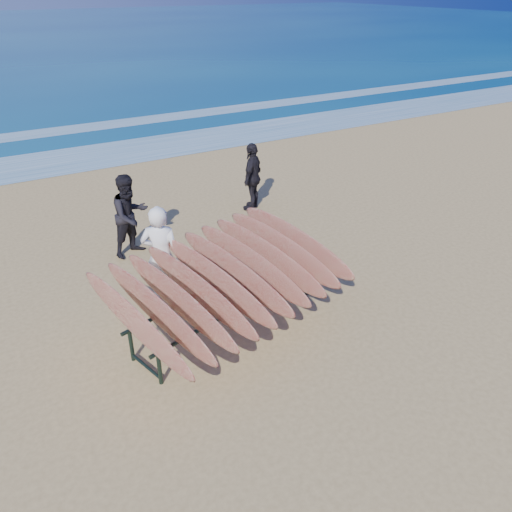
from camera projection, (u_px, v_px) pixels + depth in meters
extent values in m
plane|color=tan|center=(283.00, 335.00, 7.39)|extent=(120.00, 120.00, 0.00)
plane|color=white|center=(104.00, 155.00, 14.97)|extent=(160.00, 160.00, 0.00)
plane|color=white|center=(78.00, 129.00, 17.63)|extent=(160.00, 160.00, 0.00)
cylinder|color=black|center=(160.00, 368.00, 6.38)|extent=(0.06, 0.06, 0.50)
cylinder|color=black|center=(307.00, 282.00, 8.22)|extent=(0.06, 0.06, 0.50)
cylinder|color=black|center=(131.00, 345.00, 6.78)|extent=(0.06, 0.06, 0.50)
cylinder|color=black|center=(278.00, 268.00, 8.62)|extent=(0.06, 0.06, 0.50)
cylinder|color=black|center=(243.00, 305.00, 7.18)|extent=(3.10, 0.90, 0.06)
cylinder|color=black|center=(213.00, 288.00, 7.58)|extent=(3.10, 0.90, 0.06)
cylinder|color=black|center=(146.00, 366.00, 6.66)|extent=(0.22, 0.64, 0.04)
cylinder|color=black|center=(292.00, 283.00, 8.50)|extent=(0.22, 0.64, 0.04)
ellipsoid|color=#5F0608|center=(135.00, 322.00, 6.25)|extent=(0.71, 2.37, 0.90)
ellipsoid|color=#5F0608|center=(158.00, 311.00, 6.46)|extent=(0.71, 2.37, 0.90)
ellipsoid|color=#5F0608|center=(179.00, 300.00, 6.67)|extent=(0.71, 2.37, 0.90)
ellipsoid|color=#5F0608|center=(199.00, 290.00, 6.89)|extent=(0.71, 2.37, 0.90)
ellipsoid|color=#5F0608|center=(218.00, 281.00, 7.10)|extent=(0.71, 2.37, 0.90)
ellipsoid|color=#5F0608|center=(235.00, 272.00, 7.32)|extent=(0.71, 2.37, 0.90)
ellipsoid|color=#5F0608|center=(252.00, 264.00, 7.53)|extent=(0.71, 2.37, 0.90)
ellipsoid|color=#5F0608|center=(268.00, 256.00, 7.74)|extent=(0.71, 2.37, 0.90)
ellipsoid|color=#5F0608|center=(283.00, 249.00, 7.96)|extent=(0.71, 2.37, 0.90)
ellipsoid|color=#5F0608|center=(297.00, 242.00, 8.17)|extent=(0.71, 2.37, 0.90)
imported|color=white|center=(161.00, 256.00, 7.77)|extent=(0.73, 0.67, 1.68)
imported|color=black|center=(130.00, 215.00, 9.23)|extent=(0.93, 0.83, 1.58)
imported|color=black|center=(253.00, 177.00, 11.11)|extent=(0.92, 0.87, 1.53)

